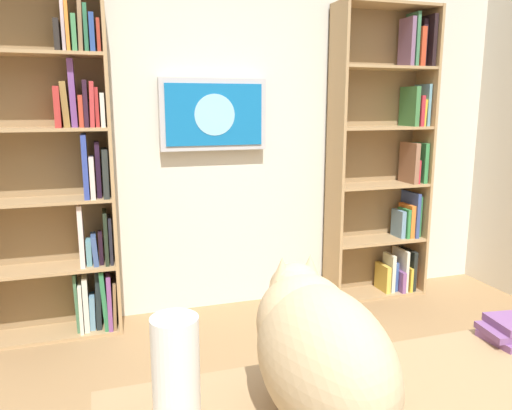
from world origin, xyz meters
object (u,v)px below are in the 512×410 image
at_px(bookshelf_left, 389,161).
at_px(wall_mounted_tv, 214,115).
at_px(cat, 317,347).
at_px(bookshelf_right, 58,172).
at_px(paper_towel_roll, 176,370).

distance_m(bookshelf_left, wall_mounted_tv, 1.39).
xyz_separation_m(wall_mounted_tv, cat, (0.33, 2.42, -0.48)).
height_order(bookshelf_right, paper_towel_roll, bookshelf_right).
bearing_deg(cat, paper_towel_roll, -14.59).
bearing_deg(bookshelf_right, cat, 106.39).
relative_size(bookshelf_right, cat, 3.68).
xyz_separation_m(bookshelf_right, paper_towel_roll, (-0.37, 2.26, -0.18)).
distance_m(cat, paper_towel_roll, 0.33).
distance_m(bookshelf_right, wall_mounted_tv, 1.07).
height_order(wall_mounted_tv, paper_towel_roll, wall_mounted_tv).
bearing_deg(bookshelf_left, paper_towel_roll, 48.68).
bearing_deg(wall_mounted_tv, paper_towel_roll, 74.73).
bearing_deg(wall_mounted_tv, bookshelf_right, 4.69).
bearing_deg(bookshelf_left, wall_mounted_tv, -3.52).
bearing_deg(cat, wall_mounted_tv, -97.65).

